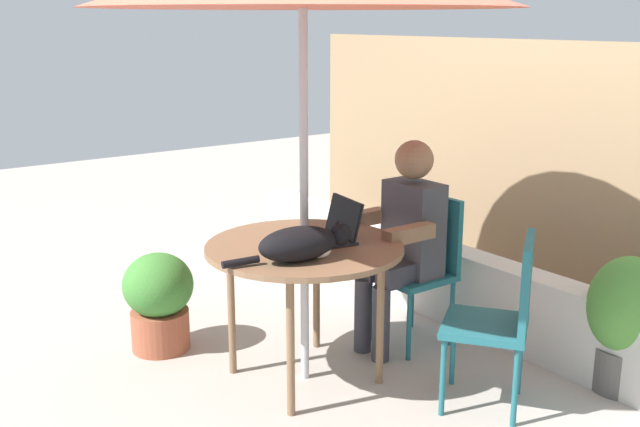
{
  "coord_description": "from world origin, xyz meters",
  "views": [
    {
      "loc": [
        3.03,
        -2.13,
        1.88
      ],
      "look_at": [
        0.0,
        0.1,
        0.9
      ],
      "focal_mm": 42.29,
      "sensor_mm": 36.0,
      "label": 1
    }
  ],
  "objects_px": {
    "patio_table": "(304,256)",
    "person_seated": "(404,234)",
    "potted_plant_near_fence": "(627,319)",
    "cat": "(303,244)",
    "chair_occupied": "(423,258)",
    "chair_empty": "(504,310)",
    "laptop": "(335,228)",
    "potted_plant_by_chair": "(159,299)"
  },
  "relations": [
    {
      "from": "chair_empty",
      "to": "potted_plant_near_fence",
      "type": "distance_m",
      "value": 0.71
    },
    {
      "from": "potted_plant_near_fence",
      "to": "potted_plant_by_chair",
      "type": "bearing_deg",
      "value": -137.59
    },
    {
      "from": "patio_table",
      "to": "person_seated",
      "type": "distance_m",
      "value": 0.69
    },
    {
      "from": "chair_occupied",
      "to": "cat",
      "type": "height_order",
      "value": "cat"
    },
    {
      "from": "chair_occupied",
      "to": "chair_empty",
      "type": "distance_m",
      "value": 0.86
    },
    {
      "from": "potted_plant_near_fence",
      "to": "cat",
      "type": "bearing_deg",
      "value": -121.86
    },
    {
      "from": "cat",
      "to": "potted_plant_by_chair",
      "type": "height_order",
      "value": "cat"
    },
    {
      "from": "potted_plant_near_fence",
      "to": "person_seated",
      "type": "bearing_deg",
      "value": -152.67
    },
    {
      "from": "chair_occupied",
      "to": "person_seated",
      "type": "relative_size",
      "value": 0.72
    },
    {
      "from": "patio_table",
      "to": "chair_empty",
      "type": "height_order",
      "value": "chair_empty"
    },
    {
      "from": "patio_table",
      "to": "chair_empty",
      "type": "bearing_deg",
      "value": 35.72
    },
    {
      "from": "cat",
      "to": "patio_table",
      "type": "bearing_deg",
      "value": 143.27
    },
    {
      "from": "chair_occupied",
      "to": "patio_table",
      "type": "bearing_deg",
      "value": -90.0
    },
    {
      "from": "chair_occupied",
      "to": "person_seated",
      "type": "xyz_separation_m",
      "value": [
        0.0,
        -0.16,
        0.17
      ]
    },
    {
      "from": "person_seated",
      "to": "cat",
      "type": "relative_size",
      "value": 1.9
    },
    {
      "from": "chair_occupied",
      "to": "laptop",
      "type": "distance_m",
      "value": 0.73
    },
    {
      "from": "potted_plant_by_chair",
      "to": "potted_plant_near_fence",
      "type": "bearing_deg",
      "value": 42.41
    },
    {
      "from": "chair_occupied",
      "to": "potted_plant_by_chair",
      "type": "bearing_deg",
      "value": -121.31
    },
    {
      "from": "laptop",
      "to": "cat",
      "type": "distance_m",
      "value": 0.39
    },
    {
      "from": "patio_table",
      "to": "laptop",
      "type": "height_order",
      "value": "laptop"
    },
    {
      "from": "patio_table",
      "to": "potted_plant_by_chair",
      "type": "bearing_deg",
      "value": -149.82
    },
    {
      "from": "person_seated",
      "to": "chair_empty",
      "type": "bearing_deg",
      "value": -6.89
    },
    {
      "from": "potted_plant_by_chair",
      "to": "chair_empty",
      "type": "bearing_deg",
      "value": 33.08
    },
    {
      "from": "person_seated",
      "to": "potted_plant_by_chair",
      "type": "distance_m",
      "value": 1.46
    },
    {
      "from": "laptop",
      "to": "potted_plant_by_chair",
      "type": "xyz_separation_m",
      "value": [
        -0.82,
        -0.65,
        -0.5
      ]
    },
    {
      "from": "cat",
      "to": "potted_plant_near_fence",
      "type": "xyz_separation_m",
      "value": [
        0.87,
        1.4,
        -0.44
      ]
    },
    {
      "from": "chair_empty",
      "to": "patio_table",
      "type": "bearing_deg",
      "value": -144.28
    },
    {
      "from": "chair_occupied",
      "to": "chair_empty",
      "type": "bearing_deg",
      "value": -17.27
    },
    {
      "from": "chair_occupied",
      "to": "potted_plant_near_fence",
      "type": "xyz_separation_m",
      "value": [
        1.08,
        0.4,
        -0.12
      ]
    },
    {
      "from": "laptop",
      "to": "person_seated",
      "type": "bearing_deg",
      "value": 92.21
    },
    {
      "from": "person_seated",
      "to": "cat",
      "type": "distance_m",
      "value": 0.88
    },
    {
      "from": "potted_plant_by_chair",
      "to": "patio_table",
      "type": "bearing_deg",
      "value": 30.18
    },
    {
      "from": "person_seated",
      "to": "potted_plant_by_chair",
      "type": "bearing_deg",
      "value": -124.63
    },
    {
      "from": "potted_plant_near_fence",
      "to": "chair_empty",
      "type": "bearing_deg",
      "value": -111.05
    },
    {
      "from": "patio_table",
      "to": "chair_occupied",
      "type": "xyz_separation_m",
      "value": [
        0.0,
        0.85,
        -0.17
      ]
    },
    {
      "from": "chair_occupied",
      "to": "potted_plant_by_chair",
      "type": "relative_size",
      "value": 1.52
    },
    {
      "from": "chair_occupied",
      "to": "person_seated",
      "type": "distance_m",
      "value": 0.23
    },
    {
      "from": "chair_empty",
      "to": "potted_plant_near_fence",
      "type": "height_order",
      "value": "chair_empty"
    },
    {
      "from": "chair_empty",
      "to": "cat",
      "type": "height_order",
      "value": "cat"
    },
    {
      "from": "chair_empty",
      "to": "potted_plant_by_chair",
      "type": "relative_size",
      "value": 1.52
    },
    {
      "from": "chair_occupied",
      "to": "laptop",
      "type": "xyz_separation_m",
      "value": [
        0.02,
        -0.67,
        0.3
      ]
    },
    {
      "from": "laptop",
      "to": "potted_plant_near_fence",
      "type": "xyz_separation_m",
      "value": [
        1.06,
        1.07,
        -0.42
      ]
    }
  ]
}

